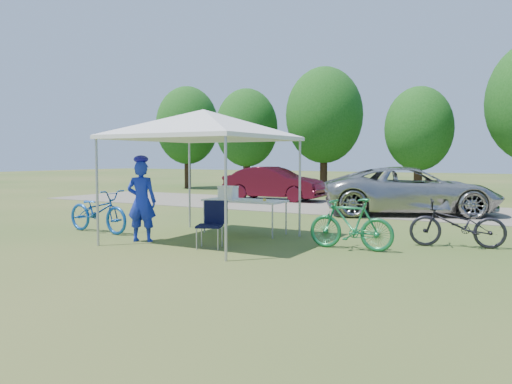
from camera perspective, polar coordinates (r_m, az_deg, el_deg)
ground at (r=10.54m, az=-5.91°, el=-5.57°), size 100.00×100.00×0.00m
gravel_strip at (r=17.63m, az=9.25°, el=-1.71°), size 24.00×5.00×0.02m
canopy at (r=10.43m, az=-6.02°, el=8.95°), size 4.53×4.53×3.00m
treeline at (r=23.46m, az=13.78°, el=8.26°), size 24.89×4.28×6.30m
folding_table at (r=11.40m, az=-1.32°, el=-1.11°), size 1.89×0.79×0.78m
folding_chair at (r=9.69m, az=-4.99°, el=-3.21°), size 0.60×0.63×0.91m
cooler at (r=11.62m, az=-3.22°, el=-0.05°), size 0.42×0.28×0.30m
ice_cream_cup at (r=11.08m, az=0.99°, el=-0.89°), size 0.07×0.07×0.05m
cyclist at (r=10.56m, az=-12.94°, el=-1.06°), size 0.71×0.60×1.67m
bike_blue at (r=12.13m, az=-17.61°, el=-2.09°), size 1.94×0.79×1.00m
bike_green at (r=9.59m, az=10.78°, el=-3.60°), size 1.64×0.50×0.98m
bike_dark at (r=10.41m, az=22.03°, el=-3.37°), size 1.87×1.04×0.93m
minivan at (r=15.83m, az=17.25°, el=0.17°), size 5.70×4.22×1.44m
sedan at (r=20.04m, az=2.04°, el=0.98°), size 4.12×1.58×1.34m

